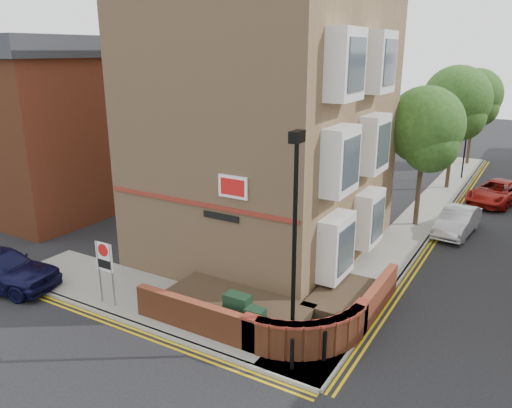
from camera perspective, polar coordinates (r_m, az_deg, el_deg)
The scene contains 22 objects.
ground at distance 14.83m, azimuth -3.88°, elevation -17.12°, with size 120.00×120.00×0.00m, color black.
pavement_corner at distance 17.68m, azimuth -10.67°, elevation -11.08°, with size 13.00×3.00×0.12m, color gray.
pavement_main at distance 27.78m, azimuth 18.68°, elevation -1.09°, with size 2.00×32.00×0.12m, color gray.
kerb_side at distance 16.74m, azimuth -14.10°, elevation -13.05°, with size 13.00×0.15×0.12m, color gray.
kerb_main_near at distance 27.61m, azimuth 20.70°, elevation -1.41°, with size 0.15×32.00×0.12m, color gray.
yellow_lines_side at distance 16.62m, azimuth -14.70°, elevation -13.56°, with size 13.00×0.28×0.01m, color gold.
yellow_lines_main at distance 27.59m, azimuth 21.19°, elevation -1.60°, with size 0.28×32.00×0.01m, color gold.
corner_building at distance 20.67m, azimuth 1.86°, elevation 11.30°, with size 8.95×10.40×13.60m.
garden_wall at distance 16.62m, azimuth 1.10°, elevation -12.96°, with size 6.80×6.00×1.20m, color brown, non-canonical shape.
lamppost at distance 13.44m, azimuth 4.40°, elevation -4.72°, with size 0.25×0.50×6.30m.
utility_cabinet_large at distance 15.50m, azimuth -2.11°, elevation -12.29°, with size 0.80×0.45×1.20m, color black.
utility_cabinet_small at distance 14.94m, azimuth -0.08°, elevation -13.72°, with size 0.55×0.40×1.10m, color black.
bollard_near at distance 13.95m, azimuth 4.15°, elevation -16.75°, with size 0.11×0.11×0.90m, color black.
bollard_far at distance 14.36m, azimuth 7.86°, elevation -15.78°, with size 0.11×0.11×0.90m, color black.
zone_sign at distance 17.34m, azimuth -16.91°, elevation -6.34°, with size 0.72×0.07×2.20m.
side_building at distance 28.72m, azimuth -20.21°, elevation 8.56°, with size 6.40×10.40×9.00m.
tree_near at distance 24.86m, azimuth 18.71°, elevation 7.88°, with size 3.64×3.65×6.70m.
tree_mid at distance 32.62m, azimuth 21.91°, elevation 10.46°, with size 4.03×4.03×7.42m.
tree_far at distance 40.53m, azimuth 23.76°, elevation 10.94°, with size 3.81×3.81×7.00m.
traffic_light_assembly at distance 35.77m, azimuth 22.89°, elevation 6.92°, with size 0.20×0.16×4.20m.
silver_car_near at distance 25.34m, azimuth 22.03°, elevation -1.82°, with size 1.34×3.84×1.27m, color #B4B6BC.
red_car_main at distance 31.33m, azimuth 25.83°, elevation 1.22°, with size 2.15×4.66×1.29m, color #9C1611.
Camera 1 is at (7.03, -10.03, 8.35)m, focal length 35.00 mm.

